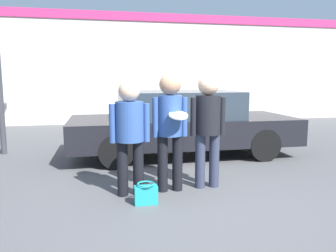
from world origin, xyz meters
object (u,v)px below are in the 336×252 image
Objects in this scene: person_right at (208,121)px; handbag at (146,194)px; person_middle_with_frisbee at (170,122)px; shrub at (192,110)px; person_left at (130,128)px; parked_car_near at (181,123)px.

person_right reaches higher than handbag.
person_middle_with_frisbee is 1.71× the size of shrub.
person_middle_with_frisbee is at bearing -175.25° from person_right.
shrub is (2.87, 7.02, -0.46)m from person_left.
shrub is at bearing 67.79° from person_left.
parked_car_near is at bearing 86.43° from person_right.
handbag is at bearing -132.92° from person_middle_with_frisbee.
person_left is 7.60m from shrub.
person_right is at bearing 26.48° from handbag.
shrub is at bearing 76.11° from person_right.
person_middle_with_frisbee reaches higher than shrub.
parked_car_near is at bearing 60.39° from person_left.
person_left is 1.17m from person_right.
person_left reaches higher than shrub.
handbag is at bearing -66.62° from person_left.
person_middle_with_frisbee is at bearing -107.91° from parked_car_near.
handbag is (-1.13, -2.65, -0.56)m from parked_car_near.
parked_car_near reaches higher than shrub.
handbag is at bearing -110.06° from shrub.
shrub reaches higher than handbag.
person_right is at bearing 4.75° from person_middle_with_frisbee.
person_middle_with_frisbee is 1.01× the size of person_right.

